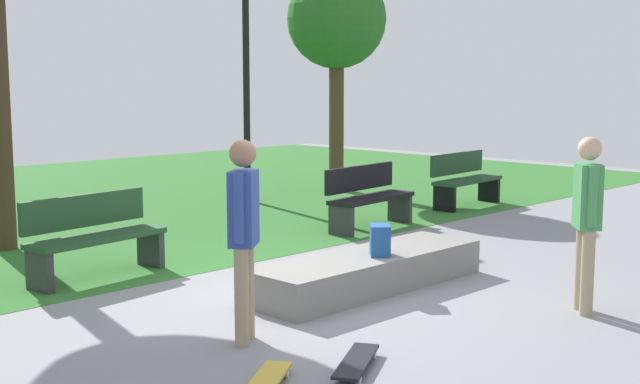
% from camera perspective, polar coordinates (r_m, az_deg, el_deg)
% --- Properties ---
extents(ground_plane, '(28.00, 28.00, 0.00)m').
position_cam_1_polar(ground_plane, '(8.32, -1.33, -7.36)').
color(ground_plane, gray).
extents(concrete_ledge, '(2.86, 0.82, 0.36)m').
position_cam_1_polar(concrete_ledge, '(8.72, 3.36, -5.43)').
color(concrete_ledge, gray).
rests_on(concrete_ledge, ground_plane).
extents(backpack_on_ledge, '(0.34, 0.34, 0.32)m').
position_cam_1_polar(backpack_on_ledge, '(8.58, 4.14, -3.32)').
color(backpack_on_ledge, '#1E4C8C').
rests_on(backpack_on_ledge, concrete_ledge).
extents(skater_performing_trick, '(0.37, 0.36, 1.65)m').
position_cam_1_polar(skater_performing_trick, '(8.05, 17.85, -1.27)').
color(skater_performing_trick, tan).
rests_on(skater_performing_trick, ground_plane).
extents(skater_watching, '(0.38, 0.35, 1.69)m').
position_cam_1_polar(skater_watching, '(6.81, -5.26, -2.30)').
color(skater_watching, tan).
rests_on(skater_watching, ground_plane).
extents(skateboard_by_ledge, '(0.79, 0.57, 0.08)m').
position_cam_1_polar(skateboard_by_ledge, '(6.38, 2.51, -11.55)').
color(skateboard_by_ledge, black).
rests_on(skateboard_by_ledge, ground_plane).
extents(skateboard_spare, '(0.78, 0.60, 0.08)m').
position_cam_1_polar(skateboard_spare, '(5.99, -3.77, -12.87)').
color(skateboard_spare, gold).
rests_on(skateboard_spare, ground_plane).
extents(park_bench_near_lamppost, '(1.64, 0.65, 0.91)m').
position_cam_1_polar(park_bench_near_lamppost, '(9.43, -15.27, -2.82)').
color(park_bench_near_lamppost, '#1E4223').
rests_on(park_bench_near_lamppost, ground_plane).
extents(park_bench_far_left, '(1.63, 0.58, 0.91)m').
position_cam_1_polar(park_bench_far_left, '(14.40, 9.87, 0.94)').
color(park_bench_far_left, '#1E4223').
rests_on(park_bench_far_left, ground_plane).
extents(park_bench_by_oak, '(1.64, 0.63, 0.91)m').
position_cam_1_polar(park_bench_by_oak, '(12.11, 3.32, -0.24)').
color(park_bench_by_oak, black).
rests_on(park_bench_by_oak, ground_plane).
extents(tree_slender_maple, '(1.91, 1.91, 4.27)m').
position_cam_1_polar(tree_slender_maple, '(16.25, 1.15, 11.60)').
color(tree_slender_maple, '#4C3823').
rests_on(tree_slender_maple, grass_lawn).
extents(lamp_post, '(0.28, 0.28, 4.34)m').
position_cam_1_polar(lamp_post, '(14.77, -5.10, 9.54)').
color(lamp_post, black).
rests_on(lamp_post, ground_plane).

